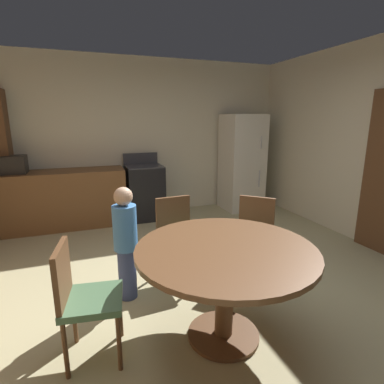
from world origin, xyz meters
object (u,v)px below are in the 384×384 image
Objects in this scene: oven_range at (145,191)px; chair_north at (177,233)px; chair_west at (82,295)px; person_child at (126,241)px; refrigerator at (242,163)px; chair_northeast at (254,233)px; dining_table at (225,266)px; microwave at (10,165)px.

chair_north is at bearing -92.07° from oven_range.
chair_west is 1.00× the size of chair_north.
chair_west is 0.80× the size of person_child.
refrigerator is 1.61× the size of person_child.
chair_northeast is (-1.15, -2.34, -0.38)m from refrigerator.
chair_west is at bearing -27.43° from chair_northeast.
refrigerator reaches higher than person_child.
dining_table is 1.03m from chair_north.
chair_north is (-0.77, 0.28, 0.00)m from chair_northeast.
oven_range is 0.82× the size of dining_table.
microwave reaches higher than oven_range.
chair_west is at bearing -109.01° from oven_range.
chair_northeast is 1.00× the size of chair_north.
microwave reaches higher than chair_northeast.
person_child is (-0.63, 0.81, -0.03)m from dining_table.
microwave reaches higher than person_child.
chair_north is at bearing 73.49° from person_child.
chair_northeast is 1.33m from person_child.
oven_range is at bearing 79.14° from chair_west.
refrigerator reaches higher than chair_northeast.
microwave is 0.51× the size of chair_west.
person_child is (1.32, -2.33, -0.45)m from microwave.
dining_table is 1.23× the size of person_child.
chair_northeast is 0.82m from chair_north.
chair_north is at bearing -132.84° from refrigerator.
refrigerator is 3.38m from person_child.
microwave reaches higher than chair_north.
microwave is (-3.80, 0.05, 0.15)m from refrigerator.
chair_northeast is at bearing 66.64° from chair_north.
oven_range reaches higher than chair_northeast.
oven_range reaches higher than chair_west.
refrigerator is 1.31× the size of dining_table.
refrigerator is 2.02× the size of chair_north.
chair_north is at bearing 50.80° from chair_west.
microwave is 0.51× the size of chair_north.
chair_northeast and chair_west have the same top height.
refrigerator is 4.13m from chair_west.
person_child is at bearing 67.47° from chair_west.
oven_range is 3.15m from dining_table.
chair_northeast is at bearing -73.92° from oven_range.
chair_northeast is 1.00× the size of chair_west.
refrigerator is at bearing -162.81° from chair_northeast.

